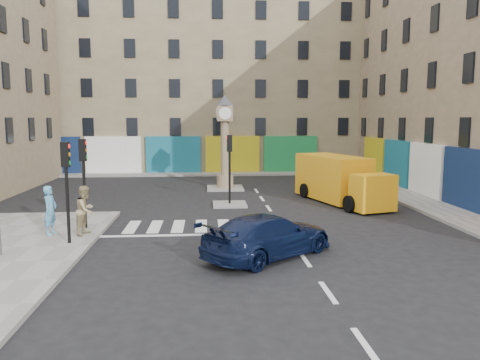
{
  "coord_description": "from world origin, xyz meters",
  "views": [
    {
      "loc": [
        -3.27,
        -16.94,
        4.68
      ],
      "look_at": [
        -1.78,
        3.37,
        2.0
      ],
      "focal_mm": 35.0,
      "sensor_mm": 36.0,
      "label": 1
    }
  ],
  "objects": [
    {
      "name": "navy_sedan",
      "position": [
        -1.17,
        -1.56,
        0.73
      ],
      "size": [
        5.23,
        4.77,
        1.47
      ],
      "primitive_type": "imported",
      "rotation": [
        0.0,
        0.0,
        2.25
      ],
      "color": "black",
      "rests_on": "ground"
    },
    {
      "name": "pedestrian_tan",
      "position": [
        -8.0,
        1.48,
        1.12
      ],
      "size": [
        0.96,
        1.1,
        1.93
      ],
      "primitive_type": "imported",
      "rotation": [
        0.0,
        0.0,
        1.3
      ],
      "color": "#9D8C61",
      "rests_on": "sidewalk_left"
    },
    {
      "name": "traffic_light_island",
      "position": [
        -2.0,
        8.0,
        2.59
      ],
      "size": [
        0.28,
        0.22,
        3.7
      ],
      "color": "black",
      "rests_on": "island_near"
    },
    {
      "name": "clock_pillar",
      "position": [
        -2.0,
        14.0,
        3.55
      ],
      "size": [
        1.2,
        1.2,
        6.1
      ],
      "color": "#9D8166",
      "rests_on": "island_far"
    },
    {
      "name": "island_far",
      "position": [
        -2.0,
        14.0,
        0.06
      ],
      "size": [
        2.4,
        2.4,
        0.12
      ],
      "primitive_type": "cube",
      "color": "gray",
      "rests_on": "ground"
    },
    {
      "name": "pedestrian_blue",
      "position": [
        -9.38,
        1.56,
        1.12
      ],
      "size": [
        0.57,
        0.77,
        1.93
      ],
      "primitive_type": "imported",
      "rotation": [
        0.0,
        0.0,
        1.4
      ],
      "color": "#5395BD",
      "rests_on": "sidewalk_left"
    },
    {
      "name": "sidewalk_far",
      "position": [
        -4.0,
        22.2,
        0.07
      ],
      "size": [
        32.0,
        2.4,
        0.15
      ],
      "primitive_type": "cube",
      "color": "gray",
      "rests_on": "ground"
    },
    {
      "name": "ground",
      "position": [
        0.0,
        0.0,
        0.0
      ],
      "size": [
        120.0,
        120.0,
        0.0
      ],
      "primitive_type": "plane",
      "color": "black",
      "rests_on": "ground"
    },
    {
      "name": "building_far",
      "position": [
        -4.0,
        28.0,
        8.5
      ],
      "size": [
        32.0,
        10.0,
        17.0
      ],
      "primitive_type": "cube",
      "color": "#968564",
      "rests_on": "ground"
    },
    {
      "name": "traffic_light_left_far",
      "position": [
        -8.3,
        2.6,
        2.62
      ],
      "size": [
        0.28,
        0.22,
        3.7
      ],
      "color": "black",
      "rests_on": "sidewalk_left"
    },
    {
      "name": "yellow_van",
      "position": [
        4.18,
        8.56,
        1.28
      ],
      "size": [
        3.95,
        7.38,
        2.57
      ],
      "rotation": [
        0.0,
        0.0,
        0.28
      ],
      "color": "#FCA915",
      "rests_on": "ground"
    },
    {
      "name": "traffic_light_left_near",
      "position": [
        -8.3,
        0.2,
        2.62
      ],
      "size": [
        0.28,
        0.22,
        3.7
      ],
      "color": "black",
      "rests_on": "sidewalk_left"
    },
    {
      "name": "island_near",
      "position": [
        -2.0,
        8.0,
        0.06
      ],
      "size": [
        1.8,
        1.8,
        0.12
      ],
      "primitive_type": "cube",
      "color": "gray",
      "rests_on": "ground"
    },
    {
      "name": "sidewalk_right",
      "position": [
        8.7,
        10.0,
        0.07
      ],
      "size": [
        2.6,
        30.0,
        0.15
      ],
      "primitive_type": "cube",
      "color": "gray",
      "rests_on": "ground"
    }
  ]
}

